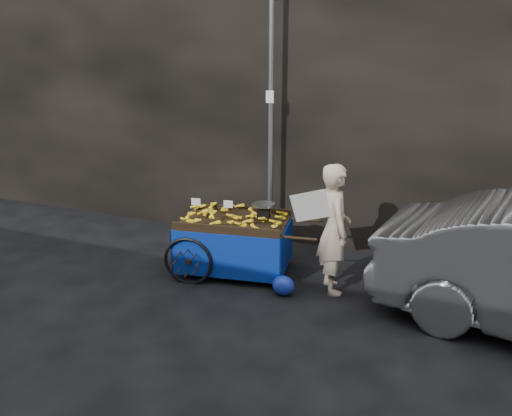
% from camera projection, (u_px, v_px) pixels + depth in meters
% --- Properties ---
extents(ground, '(80.00, 80.00, 0.00)m').
position_uv_depth(ground, '(218.00, 274.00, 7.14)').
color(ground, black).
rests_on(ground, ground).
extents(building_wall, '(13.50, 2.00, 5.00)m').
position_uv_depth(building_wall, '(303.00, 84.00, 8.51)').
color(building_wall, black).
rests_on(building_wall, ground).
extents(street_pole, '(0.12, 0.10, 4.00)m').
position_uv_depth(street_pole, '(271.00, 123.00, 7.56)').
color(street_pole, slate).
rests_on(street_pole, ground).
extents(banana_cart, '(2.20, 1.27, 1.13)m').
position_uv_depth(banana_cart, '(231.00, 226.00, 7.04)').
color(banana_cart, black).
rests_on(banana_cart, ground).
extents(vendor, '(0.93, 0.75, 1.73)m').
position_uv_depth(vendor, '(334.00, 229.00, 6.44)').
color(vendor, tan).
rests_on(vendor, ground).
extents(plastic_bag, '(0.30, 0.24, 0.27)m').
position_uv_depth(plastic_bag, '(283.00, 286.00, 6.52)').
color(plastic_bag, '#162EA9').
rests_on(plastic_bag, ground).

